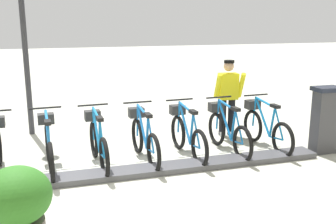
# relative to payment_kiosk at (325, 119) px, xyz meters

# --- Properties ---
(ground_plane) EXTENTS (60.00, 60.00, 0.00)m
(ground_plane) POSITION_rel_payment_kiosk_xyz_m (-0.05, 4.41, -0.67)
(ground_plane) COLOR #B8B9AA
(dock_rail_base) EXTENTS (0.44, 8.19, 0.10)m
(dock_rail_base) POSITION_rel_payment_kiosk_xyz_m (-0.05, 4.41, -0.62)
(dock_rail_base) COLOR #47474C
(dock_rail_base) RESTS_ON ground
(payment_kiosk) EXTENTS (0.36, 0.52, 1.28)m
(payment_kiosk) POSITION_rel_payment_kiosk_xyz_m (0.00, 0.00, 0.00)
(payment_kiosk) COLOR #38383D
(payment_kiosk) RESTS_ON ground
(bike_docked_0) EXTENTS (1.72, 0.54, 1.02)m
(bike_docked_0) POSITION_rel_payment_kiosk_xyz_m (0.57, 0.92, -0.24)
(bike_docked_0) COLOR black
(bike_docked_0) RESTS_ON ground
(bike_docked_1) EXTENTS (1.72, 0.54, 1.02)m
(bike_docked_1) POSITION_rel_payment_kiosk_xyz_m (0.57, 1.75, -0.24)
(bike_docked_1) COLOR black
(bike_docked_1) RESTS_ON ground
(bike_docked_2) EXTENTS (1.72, 0.54, 1.02)m
(bike_docked_2) POSITION_rel_payment_kiosk_xyz_m (0.57, 2.57, -0.24)
(bike_docked_2) COLOR black
(bike_docked_2) RESTS_ON ground
(bike_docked_3) EXTENTS (1.72, 0.54, 1.02)m
(bike_docked_3) POSITION_rel_payment_kiosk_xyz_m (0.57, 3.39, -0.24)
(bike_docked_3) COLOR black
(bike_docked_3) RESTS_ON ground
(bike_docked_4) EXTENTS (1.72, 0.54, 1.02)m
(bike_docked_4) POSITION_rel_payment_kiosk_xyz_m (0.57, 4.21, -0.24)
(bike_docked_4) COLOR black
(bike_docked_4) RESTS_ON ground
(bike_docked_5) EXTENTS (1.72, 0.54, 1.02)m
(bike_docked_5) POSITION_rel_payment_kiosk_xyz_m (0.57, 5.03, -0.24)
(bike_docked_5) COLOR black
(bike_docked_5) RESTS_ON ground
(worker_near_rack) EXTENTS (0.51, 0.65, 1.66)m
(worker_near_rack) POSITION_rel_payment_kiosk_xyz_m (1.56, 1.28, 0.24)
(worker_near_rack) COLOR white
(worker_near_rack) RESTS_ON ground
(lamp_post) EXTENTS (0.32, 0.32, 4.07)m
(lamp_post) POSITION_rel_payment_kiosk_xyz_m (2.95, 5.40, 1.99)
(lamp_post) COLOR #2D2D33
(lamp_post) RESTS_ON ground
(planter_bush) EXTENTS (0.76, 0.76, 0.97)m
(planter_bush) POSITION_rel_payment_kiosk_xyz_m (-1.82, 5.37, -0.12)
(planter_bush) COLOR #59544C
(planter_bush) RESTS_ON ground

